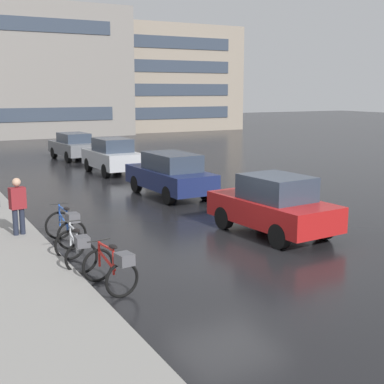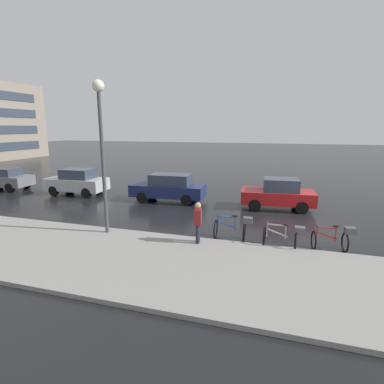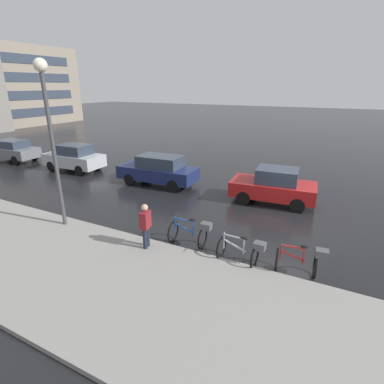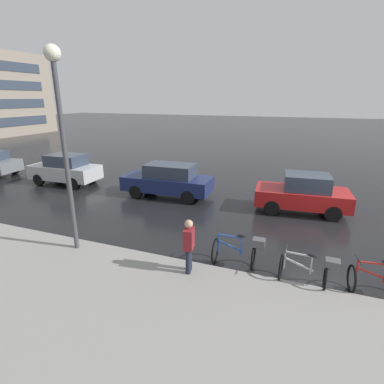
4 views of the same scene
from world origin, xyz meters
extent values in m
plane|color=black|center=(0.00, 0.00, 0.00)|extent=(140.00, 140.00, 0.00)
cube|color=gray|center=(-6.00, 10.00, 0.07)|extent=(4.80, 60.00, 0.14)
torus|color=black|center=(-3.29, -0.26, 0.35)|extent=(0.71, 0.15, 0.71)
torus|color=black|center=(-3.16, -1.29, 0.35)|extent=(0.71, 0.15, 0.71)
cube|color=red|center=(-3.20, -0.96, 0.63)|extent=(0.04, 0.04, 0.54)
cube|color=red|center=(-3.28, -0.33, 0.62)|extent=(0.04, 0.04, 0.53)
cube|color=red|center=(-3.24, -0.65, 0.85)|extent=(0.11, 0.63, 0.04)
cube|color=red|center=(-3.24, -0.67, 0.57)|extent=(0.12, 0.71, 0.26)
ellipsoid|color=black|center=(-3.20, -0.96, 0.93)|extent=(0.17, 0.28, 0.07)
cylinder|color=black|center=(-3.28, -0.33, 0.91)|extent=(0.50, 0.09, 0.03)
cube|color=#4C4C51|center=(-3.15, -1.41, 0.80)|extent=(0.32, 0.37, 0.22)
torus|color=black|center=(-3.41, 1.44, 0.36)|extent=(0.73, 0.09, 0.73)
torus|color=black|center=(-3.46, 0.36, 0.36)|extent=(0.73, 0.09, 0.73)
cube|color=#ADAFB5|center=(-3.44, 0.71, 0.61)|extent=(0.04, 0.04, 0.49)
cube|color=#ADAFB5|center=(-3.41, 1.36, 0.65)|extent=(0.04, 0.04, 0.56)
cube|color=#ADAFB5|center=(-3.42, 1.03, 0.85)|extent=(0.07, 0.65, 0.04)
cube|color=#ADAFB5|center=(-3.43, 1.01, 0.56)|extent=(0.07, 0.74, 0.27)
ellipsoid|color=black|center=(-3.44, 0.71, 0.89)|extent=(0.15, 0.27, 0.07)
cylinder|color=black|center=(-3.41, 1.36, 0.95)|extent=(0.50, 0.05, 0.03)
cube|color=#4C4C51|center=(-3.46, 0.24, 0.76)|extent=(0.30, 0.35, 0.22)
torus|color=black|center=(-3.18, 3.32, 0.38)|extent=(0.76, 0.08, 0.76)
torus|color=black|center=(-3.14, 2.21, 0.38)|extent=(0.76, 0.08, 0.76)
cube|color=#234CA8|center=(-3.15, 2.57, 0.66)|extent=(0.04, 0.04, 0.57)
cube|color=#234CA8|center=(-3.17, 3.24, 0.67)|extent=(0.04, 0.04, 0.58)
cube|color=#234CA8|center=(-3.16, 2.91, 0.91)|extent=(0.06, 0.67, 0.04)
cube|color=#234CA8|center=(-3.16, 2.88, 0.61)|extent=(0.06, 0.75, 0.27)
ellipsoid|color=black|center=(-3.15, 2.57, 0.98)|extent=(0.15, 0.26, 0.07)
cylinder|color=black|center=(-3.17, 3.24, 0.98)|extent=(0.50, 0.04, 0.03)
cube|color=#4C4C51|center=(-3.14, 2.09, 0.85)|extent=(0.29, 0.35, 0.22)
cube|color=#AD1919|center=(2.11, 1.11, 0.66)|extent=(2.04, 3.90, 0.67)
cube|color=#2D3847|center=(2.12, 0.96, 1.32)|extent=(1.57, 1.90, 0.65)
cylinder|color=black|center=(1.25, 2.21, 0.32)|extent=(0.27, 0.66, 0.64)
cylinder|color=black|center=(2.78, 2.34, 0.32)|extent=(0.27, 0.66, 0.64)
cylinder|color=black|center=(1.44, -0.12, 0.32)|extent=(0.27, 0.66, 0.64)
cylinder|color=black|center=(2.97, 0.01, 0.32)|extent=(0.27, 0.66, 0.64)
cube|color=navy|center=(1.99, 7.31, 0.66)|extent=(1.89, 4.37, 0.68)
cube|color=#2D3847|center=(2.00, 7.14, 1.31)|extent=(1.50, 2.37, 0.62)
cylinder|color=black|center=(1.19, 8.61, 0.32)|extent=(0.25, 0.65, 0.64)
cylinder|color=black|center=(2.70, 8.68, 0.32)|extent=(0.25, 0.65, 0.64)
cylinder|color=black|center=(1.29, 5.95, 0.32)|extent=(0.25, 0.65, 0.64)
cylinder|color=black|center=(2.80, 6.01, 0.32)|extent=(0.25, 0.65, 0.64)
cube|color=#B2B5BA|center=(1.99, 13.64, 0.69)|extent=(1.81, 3.89, 0.75)
cube|color=#2D3847|center=(1.99, 13.48, 1.37)|extent=(1.45, 1.99, 0.61)
cylinder|color=black|center=(1.20, 14.80, 0.32)|extent=(0.24, 0.65, 0.64)
cylinder|color=black|center=(2.70, 14.85, 0.32)|extent=(0.24, 0.65, 0.64)
cylinder|color=black|center=(1.27, 12.42, 0.32)|extent=(0.24, 0.65, 0.64)
cylinder|color=black|center=(2.77, 12.47, 0.32)|extent=(0.24, 0.65, 0.64)
cube|color=slate|center=(1.80, 19.57, 0.66)|extent=(1.97, 3.99, 0.68)
cube|color=#2D3847|center=(1.82, 19.41, 1.26)|extent=(1.53, 2.06, 0.53)
cylinder|color=black|center=(1.16, 18.31, 0.32)|extent=(0.27, 0.65, 0.64)
cylinder|color=black|center=(2.64, 18.43, 0.32)|extent=(0.27, 0.65, 0.64)
cylinder|color=#1E2333|center=(-4.20, 3.77, 0.42)|extent=(0.14, 0.14, 0.84)
cylinder|color=#1E2333|center=(-4.03, 3.80, 0.42)|extent=(0.14, 0.14, 0.84)
cube|color=maroon|center=(-4.12, 3.78, 1.12)|extent=(0.43, 0.30, 0.57)
sphere|color=tan|center=(-4.12, 3.78, 1.54)|extent=(0.22, 0.22, 0.22)
cylinder|color=#424247|center=(-4.09, 7.60, 2.80)|extent=(0.14, 0.14, 5.60)
sphere|color=#F2EACC|center=(-4.09, 7.60, 5.77)|extent=(0.44, 0.44, 0.44)
camera|label=1|loc=(-6.53, -10.41, 3.88)|focal=50.00mm
camera|label=2|loc=(-14.12, 1.01, 4.30)|focal=28.00mm
camera|label=3|loc=(-11.17, -1.47, 5.16)|focal=28.00mm
camera|label=4|loc=(-10.75, 1.17, 4.67)|focal=28.00mm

